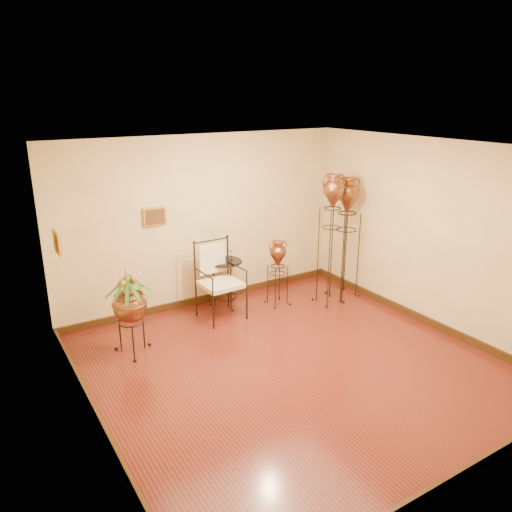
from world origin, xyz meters
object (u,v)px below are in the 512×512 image
amphora_mid (346,237)px  armchair (221,281)px  planter_urn (129,302)px  amphora_tall (331,238)px  side_table (225,282)px

amphora_mid → armchair: 2.31m
planter_urn → amphora_tall: bearing=-0.9°
armchair → side_table: armchair is taller
armchair → amphora_tall: bearing=-15.1°
armchair → side_table: (0.27, 0.37, -0.20)m
amphora_tall → side_table: bearing=153.4°
amphora_mid → side_table: 2.19m
amphora_mid → side_table: (-1.97, 0.68, -0.65)m
armchair → side_table: size_ratio=1.22×
amphora_tall → side_table: (-1.56, 0.78, -0.71)m
amphora_tall → planter_urn: bearing=179.1°
amphora_tall → armchair: size_ratio=1.79×
planter_urn → armchair: 1.60m
amphora_tall → side_table: amphora_tall is taller
planter_urn → side_table: planter_urn is taller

